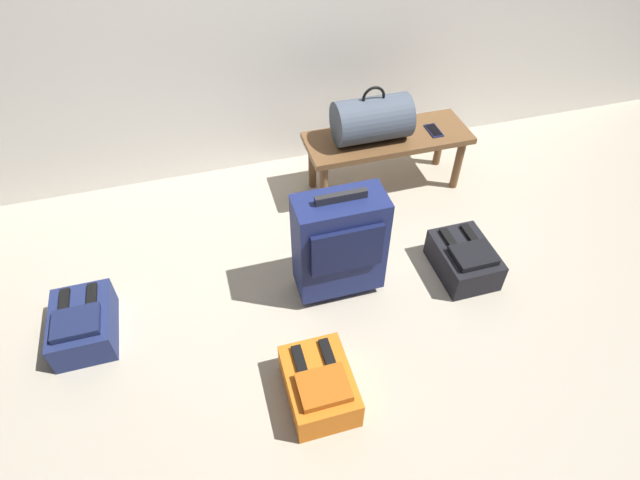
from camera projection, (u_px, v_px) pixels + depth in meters
name	position (u px, v px, depth m)	size (l,w,h in m)	color
ground_plane	(359.00, 340.00, 2.48)	(6.60, 6.60, 0.00)	#B2A893
bench	(387.00, 144.00, 3.09)	(1.00, 0.36, 0.39)	brown
duffel_bag_slate	(372.00, 119.00, 2.93)	(0.44, 0.26, 0.34)	#475160
cell_phone	(434.00, 131.00, 3.08)	(0.07, 0.14, 0.01)	#191E4C
suitcase_upright_navy	(339.00, 244.00, 2.48)	(0.44, 0.24, 0.65)	navy
backpack_dark	(464.00, 259.00, 2.73)	(0.28, 0.38, 0.21)	black
backpack_orange	(319.00, 385.00, 2.20)	(0.28, 0.38, 0.21)	orange
backpack_navy	(83.00, 324.00, 2.43)	(0.28, 0.38, 0.21)	navy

